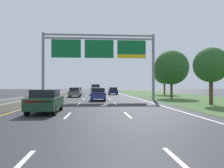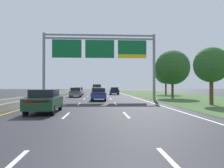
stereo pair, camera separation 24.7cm
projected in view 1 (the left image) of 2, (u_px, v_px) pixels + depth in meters
ground_plane at (97, 97)px, 38.24m from camera, size 220.00×220.00×0.00m
lane_striping at (97, 97)px, 37.78m from camera, size 11.96×106.00×0.01m
grass_verge_right at (176, 96)px, 39.24m from camera, size 14.00×110.00×0.02m
median_barrier_concrete at (58, 95)px, 37.77m from camera, size 0.60×110.00×0.85m
overhead_sign_gantry at (99, 52)px, 29.76m from camera, size 15.06×0.42×8.85m
pickup_truck_silver at (96, 90)px, 47.52m from camera, size 2.07×5.43×2.20m
car_navy_right_lane_sedan at (113, 91)px, 48.14m from camera, size 1.83×4.40×1.57m
car_darkgreen_left_lane_sedan at (46, 101)px, 14.99m from camera, size 1.89×4.43×1.57m
car_grey_left_lane_sedan at (75, 92)px, 37.28m from camera, size 1.82×4.40×1.57m
car_blue_centre_lane_sedan at (98, 94)px, 27.99m from camera, size 1.89×4.43×1.57m
car_white_left_lane_sedan at (78, 91)px, 45.82m from camera, size 1.89×4.43×1.57m
roadside_tree_near at (211, 65)px, 21.53m from camera, size 3.37×3.37×5.54m
roadside_tree_mid at (171, 68)px, 33.74m from camera, size 5.17×5.17×7.22m
roadside_tree_far at (164, 73)px, 47.02m from camera, size 4.63×4.63×6.94m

